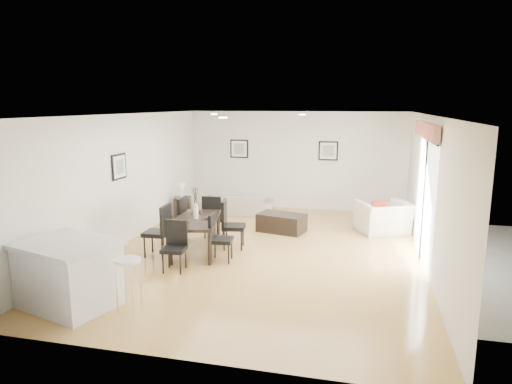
% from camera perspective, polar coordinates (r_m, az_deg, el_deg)
% --- Properties ---
extents(ground, '(8.00, 8.00, 0.00)m').
position_cam_1_polar(ground, '(9.13, 1.01, -7.55)').
color(ground, tan).
rests_on(ground, ground).
extents(wall_back, '(6.00, 0.04, 2.70)m').
position_cam_1_polar(wall_back, '(12.69, 4.93, 3.91)').
color(wall_back, silver).
rests_on(wall_back, ground).
extents(wall_front, '(6.00, 0.04, 2.70)m').
position_cam_1_polar(wall_front, '(5.07, -8.79, -6.97)').
color(wall_front, silver).
rests_on(wall_front, ground).
extents(wall_left, '(0.04, 8.00, 2.70)m').
position_cam_1_polar(wall_left, '(9.87, -16.23, 1.50)').
color(wall_left, silver).
rests_on(wall_left, ground).
extents(wall_right, '(0.04, 8.00, 2.70)m').
position_cam_1_polar(wall_right, '(8.67, 20.78, -0.05)').
color(wall_right, silver).
rests_on(wall_right, ground).
extents(ceiling, '(6.00, 8.00, 0.02)m').
position_cam_1_polar(ceiling, '(8.66, 1.07, 9.64)').
color(ceiling, white).
rests_on(ceiling, wall_back).
extents(sofa, '(1.98, 0.96, 0.56)m').
position_cam_1_polar(sofa, '(12.14, -2.40, -1.51)').
color(sofa, gray).
rests_on(sofa, ground).
extents(armchair, '(1.43, 1.36, 0.72)m').
position_cam_1_polar(armchair, '(10.78, 15.65, -3.06)').
color(armchair, beige).
rests_on(armchair, ground).
extents(dining_table, '(1.14, 1.77, 0.68)m').
position_cam_1_polar(dining_table, '(9.07, -7.51, -3.74)').
color(dining_table, black).
rests_on(dining_table, ground).
extents(dining_chair_wnear, '(0.47, 0.47, 1.01)m').
position_cam_1_polar(dining_chair_wnear, '(8.94, -11.83, -4.40)').
color(dining_chair_wnear, black).
rests_on(dining_chair_wnear, ground).
extents(dining_chair_wfar, '(0.46, 0.46, 1.00)m').
position_cam_1_polar(dining_chair_wfar, '(9.66, -9.78, -3.22)').
color(dining_chair_wfar, black).
rests_on(dining_chair_wfar, ground).
extents(dining_chair_enear, '(0.45, 0.45, 0.92)m').
position_cam_1_polar(dining_chair_enear, '(8.53, -4.87, -5.33)').
color(dining_chair_enear, black).
rests_on(dining_chair_enear, ground).
extents(dining_chair_efar, '(0.51, 0.51, 0.99)m').
position_cam_1_polar(dining_chair_efar, '(9.27, -3.34, -3.71)').
color(dining_chair_efar, black).
rests_on(dining_chair_efar, ground).
extents(dining_chair_head, '(0.43, 0.43, 0.89)m').
position_cam_1_polar(dining_chair_head, '(8.21, -10.06, -6.25)').
color(dining_chair_head, black).
rests_on(dining_chair_head, ground).
extents(dining_chair_foot, '(0.46, 0.46, 0.95)m').
position_cam_1_polar(dining_chair_foot, '(10.01, -5.41, -2.79)').
color(dining_chair_foot, black).
rests_on(dining_chair_foot, ground).
extents(vase, '(0.68, 1.11, 0.63)m').
position_cam_1_polar(vase, '(8.99, -7.56, -1.60)').
color(vase, white).
rests_on(vase, dining_table).
extents(coffee_table, '(1.16, 0.86, 0.42)m').
position_cam_1_polar(coffee_table, '(10.54, 3.22, -3.85)').
color(coffee_table, black).
rests_on(coffee_table, ground).
extents(side_table, '(0.49, 0.49, 0.54)m').
position_cam_1_polar(side_table, '(11.93, -9.14, -1.91)').
color(side_table, black).
rests_on(side_table, ground).
extents(table_lamp, '(0.20, 0.20, 0.37)m').
position_cam_1_polar(table_lamp, '(11.83, -9.22, 0.50)').
color(table_lamp, white).
rests_on(table_lamp, side_table).
extents(cushion, '(0.34, 0.19, 0.33)m').
position_cam_1_polar(cushion, '(10.63, 15.17, -2.05)').
color(cushion, '#AC2516').
rests_on(cushion, armchair).
extents(kitchen_island, '(1.62, 1.40, 0.96)m').
position_cam_1_polar(kitchen_island, '(7.21, -22.39, -9.43)').
color(kitchen_island, white).
rests_on(kitchen_island, ground).
extents(bar_stool, '(0.36, 0.36, 0.79)m').
position_cam_1_polar(bar_stool, '(6.65, -15.74, -8.95)').
color(bar_stool, white).
rests_on(bar_stool, ground).
extents(framed_print_back_left, '(0.52, 0.04, 0.52)m').
position_cam_1_polar(framed_print_back_left, '(12.96, -2.11, 5.43)').
color(framed_print_back_left, black).
rests_on(framed_print_back_left, wall_back).
extents(framed_print_back_right, '(0.52, 0.04, 0.52)m').
position_cam_1_polar(framed_print_back_right, '(12.53, 9.02, 5.11)').
color(framed_print_back_right, black).
rests_on(framed_print_back_right, wall_back).
extents(framed_print_left_wall, '(0.04, 0.52, 0.52)m').
position_cam_1_polar(framed_print_left_wall, '(9.64, -16.75, 3.05)').
color(framed_print_left_wall, black).
rests_on(framed_print_left_wall, wall_left).
extents(sliding_door, '(0.12, 2.70, 2.57)m').
position_cam_1_polar(sliding_door, '(8.91, 20.40, 2.31)').
color(sliding_door, white).
rests_on(sliding_door, wall_right).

